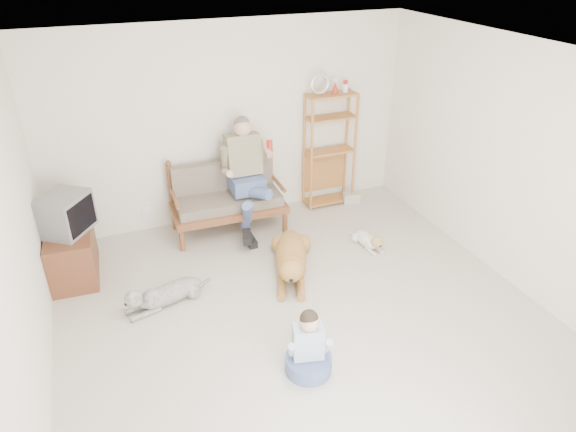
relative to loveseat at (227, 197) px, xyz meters
name	(u,v)px	position (x,y,z in m)	size (l,w,h in m)	color
floor	(312,330)	(0.22, -2.36, -0.49)	(5.50, 5.50, 0.00)	silver
ceiling	(320,64)	(0.22, -2.36, 2.21)	(5.50, 5.50, 0.00)	white
wall_back	(231,124)	(0.22, 0.39, 0.86)	(5.00, 5.00, 0.00)	silver
wall_left	(12,274)	(-2.28, -2.36, 0.86)	(5.50, 5.50, 0.00)	silver
wall_right	(529,174)	(2.72, -2.36, 0.86)	(5.50, 5.50, 0.00)	silver
loveseat	(227,197)	(0.00, 0.00, 0.00)	(1.52, 0.75, 0.95)	brown
man	(248,185)	(0.23, -0.22, 0.24)	(0.60, 0.85, 1.38)	#55699C
etagere	(329,149)	(1.61, 0.19, 0.38)	(0.75, 0.33, 1.97)	#BC783B
book_stack	(351,198)	(1.96, 0.06, -0.41)	(0.24, 0.18, 0.15)	silver
tv_stand	(72,254)	(-2.01, -0.41, -0.19)	(0.55, 0.93, 0.60)	brown
crt_tv	(66,214)	(-1.98, -0.41, 0.34)	(0.67, 0.69, 0.45)	slate
wall_outlet	(147,210)	(-1.03, 0.38, -0.19)	(0.12, 0.02, 0.08)	white
golden_retriever	(291,259)	(0.41, -1.31, -0.30)	(0.74, 1.46, 0.46)	#AA773B
shaggy_dog	(163,295)	(-1.13, -1.37, -0.36)	(1.05, 0.45, 0.32)	silver
terrier	(369,241)	(1.56, -1.17, -0.38)	(0.24, 0.66, 0.24)	white
child	(308,350)	(-0.05, -2.85, -0.24)	(0.44, 0.44, 0.69)	#55699C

